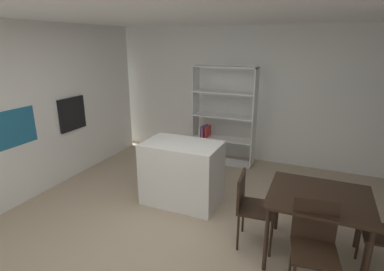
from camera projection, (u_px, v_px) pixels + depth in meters
The scene contains 11 objects.
ground_plane at pixel (169, 238), 3.72m from camera, with size 8.45×8.45×0.00m, color tan.
ceiling_slab at pixel (163, 7), 2.95m from camera, with size 6.15×6.14×0.06m.
back_partition at pixel (239, 95), 6.01m from camera, with size 6.15×0.06×2.60m, color white.
tall_cabinet_run_left at pixel (0, 115), 4.37m from camera, with size 0.61×5.54×2.60m, color white.
cabinet_niche_splashback at pixel (1, 132), 4.08m from camera, with size 0.01×1.08×0.53m.
built_in_oven at pixel (72, 114), 5.20m from camera, with size 0.06×0.56×0.56m.
kitchen_island at pixel (182, 173), 4.46m from camera, with size 1.10×0.70×0.92m, color white.
open_bookshelf at pixel (221, 119), 5.86m from camera, with size 1.20×0.34×1.87m.
dining_table at pixel (319, 202), 3.18m from camera, with size 1.03×0.92×0.77m.
dining_chair_near at pixel (314, 240), 2.80m from camera, with size 0.46×0.48×0.92m.
dining_chair_island_side at pixel (250, 202), 3.50m from camera, with size 0.46×0.47×0.87m.
Camera 1 is at (1.52, -2.81, 2.31)m, focal length 28.40 mm.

